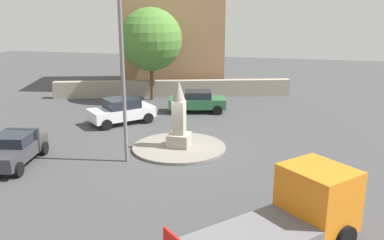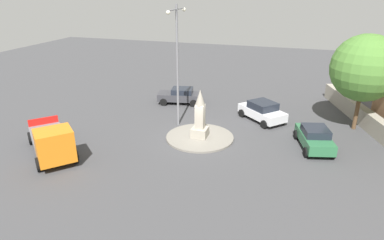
{
  "view_description": "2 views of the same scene",
  "coord_description": "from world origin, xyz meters",
  "px_view_note": "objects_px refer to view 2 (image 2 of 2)",
  "views": [
    {
      "loc": [
        5.33,
        -18.83,
        6.94
      ],
      "look_at": [
        0.75,
        -0.31,
        1.64
      ],
      "focal_mm": 38.07,
      "sensor_mm": 36.0,
      "label": 1
    },
    {
      "loc": [
        20.63,
        6.01,
        9.98
      ],
      "look_at": [
        0.9,
        -0.29,
        1.68
      ],
      "focal_mm": 31.45,
      "sensor_mm": 36.0,
      "label": 2
    }
  ],
  "objects_px": {
    "truck_orange_passing": "(52,142)",
    "monument": "(200,118)",
    "car_white_near_island": "(262,111)",
    "tree_near_wall": "(365,68)",
    "streetlamp": "(177,56)",
    "car_green_approaching": "(315,137)",
    "car_dark_grey_parked_right": "(180,95)"
  },
  "relations": [
    {
      "from": "truck_orange_passing",
      "to": "monument",
      "type": "bearing_deg",
      "value": 125.28
    },
    {
      "from": "monument",
      "to": "car_white_near_island",
      "type": "relative_size",
      "value": 0.84
    },
    {
      "from": "truck_orange_passing",
      "to": "tree_near_wall",
      "type": "bearing_deg",
      "value": 120.14
    },
    {
      "from": "car_white_near_island",
      "to": "monument",
      "type": "bearing_deg",
      "value": -38.26
    },
    {
      "from": "streetlamp",
      "to": "tree_near_wall",
      "type": "relative_size",
      "value": 1.26
    },
    {
      "from": "car_green_approaching",
      "to": "truck_orange_passing",
      "type": "xyz_separation_m",
      "value": [
        6.36,
        -15.39,
        0.3
      ]
    },
    {
      "from": "monument",
      "to": "car_green_approaching",
      "type": "relative_size",
      "value": 0.83
    },
    {
      "from": "car_white_near_island",
      "to": "car_dark_grey_parked_right",
      "type": "xyz_separation_m",
      "value": [
        -2.0,
        -7.56,
        -0.06
      ]
    },
    {
      "from": "streetlamp",
      "to": "car_dark_grey_parked_right",
      "type": "height_order",
      "value": "streetlamp"
    },
    {
      "from": "car_green_approaching",
      "to": "car_white_near_island",
      "type": "bearing_deg",
      "value": -135.37
    },
    {
      "from": "car_white_near_island",
      "to": "truck_orange_passing",
      "type": "relative_size",
      "value": 0.73
    },
    {
      "from": "monument",
      "to": "car_dark_grey_parked_right",
      "type": "distance_m",
      "value": 7.78
    },
    {
      "from": "car_white_near_island",
      "to": "tree_near_wall",
      "type": "bearing_deg",
      "value": 93.28
    },
    {
      "from": "monument",
      "to": "truck_orange_passing",
      "type": "distance_m",
      "value": 9.58
    },
    {
      "from": "car_white_near_island",
      "to": "tree_near_wall",
      "type": "distance_m",
      "value": 7.8
    },
    {
      "from": "car_white_near_island",
      "to": "truck_orange_passing",
      "type": "distance_m",
      "value": 15.44
    },
    {
      "from": "car_white_near_island",
      "to": "tree_near_wall",
      "type": "xyz_separation_m",
      "value": [
        -0.39,
        6.79,
        3.81
      ]
    },
    {
      "from": "streetlamp",
      "to": "car_white_near_island",
      "type": "bearing_deg",
      "value": 115.19
    },
    {
      "from": "streetlamp",
      "to": "truck_orange_passing",
      "type": "distance_m",
      "value": 10.18
    },
    {
      "from": "streetlamp",
      "to": "tree_near_wall",
      "type": "xyz_separation_m",
      "value": [
        -3.22,
        12.81,
        -0.68
      ]
    },
    {
      "from": "car_dark_grey_parked_right",
      "to": "truck_orange_passing",
      "type": "bearing_deg",
      "value": -17.97
    },
    {
      "from": "car_white_near_island",
      "to": "truck_orange_passing",
      "type": "height_order",
      "value": "truck_orange_passing"
    },
    {
      "from": "car_green_approaching",
      "to": "car_dark_grey_parked_right",
      "type": "distance_m",
      "value": 12.85
    },
    {
      "from": "car_green_approaching",
      "to": "tree_near_wall",
      "type": "bearing_deg",
      "value": 145.56
    },
    {
      "from": "monument",
      "to": "car_white_near_island",
      "type": "bearing_deg",
      "value": 141.74
    },
    {
      "from": "truck_orange_passing",
      "to": "tree_near_wall",
      "type": "relative_size",
      "value": 0.8
    },
    {
      "from": "car_green_approaching",
      "to": "monument",
      "type": "bearing_deg",
      "value": -83.75
    },
    {
      "from": "streetlamp",
      "to": "car_white_near_island",
      "type": "height_order",
      "value": "streetlamp"
    },
    {
      "from": "streetlamp",
      "to": "tree_near_wall",
      "type": "height_order",
      "value": "streetlamp"
    },
    {
      "from": "streetlamp",
      "to": "truck_orange_passing",
      "type": "bearing_deg",
      "value": -36.64
    },
    {
      "from": "car_dark_grey_parked_right",
      "to": "tree_near_wall",
      "type": "xyz_separation_m",
      "value": [
        1.61,
        14.35,
        3.88
      ]
    },
    {
      "from": "car_white_near_island",
      "to": "truck_orange_passing",
      "type": "bearing_deg",
      "value": -48.37
    }
  ]
}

